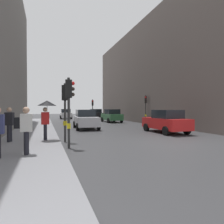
# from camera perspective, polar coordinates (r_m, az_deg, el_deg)

# --- Properties ---
(ground_plane) EXTENTS (120.00, 120.00, 0.00)m
(ground_plane) POSITION_cam_1_polar(r_m,az_deg,el_deg) (10.94, 15.92, -8.83)
(ground_plane) COLOR #38383A
(sidewalk_kerb) EXTENTS (3.13, 40.00, 0.16)m
(sidewalk_kerb) POSITION_cam_1_polar(r_m,az_deg,el_deg) (14.95, -22.20, -5.90)
(sidewalk_kerb) COLOR gray
(sidewalk_kerb) RESTS_ON ground
(building_facade_right) EXTENTS (12.00, 29.79, 13.08)m
(building_facade_right) POSITION_cam_1_polar(r_m,az_deg,el_deg) (30.74, 16.41, 9.75)
(building_facade_right) COLOR #5B514C
(building_facade_right) RESTS_ON ground
(traffic_light_near_left) EXTENTS (0.44, 0.26, 3.31)m
(traffic_light_near_left) POSITION_cam_1_polar(r_m,az_deg,el_deg) (9.30, -12.44, 3.56)
(traffic_light_near_left) COLOR #2D2D2D
(traffic_light_near_left) RESTS_ON ground
(traffic_light_mid_street) EXTENTS (0.34, 0.45, 3.44)m
(traffic_light_mid_street) POSITION_cam_1_polar(r_m,az_deg,el_deg) (23.39, 9.85, 2.27)
(traffic_light_mid_street) COLOR #2D2D2D
(traffic_light_mid_street) RESTS_ON ground
(traffic_light_far_median) EXTENTS (0.25, 0.43, 3.25)m
(traffic_light_far_median) POSITION_cam_1_polar(r_m,az_deg,el_deg) (29.94, -5.72, 1.76)
(traffic_light_far_median) COLOR #2D2D2D
(traffic_light_far_median) RESTS_ON ground
(traffic_light_near_right) EXTENTS (0.45, 0.34, 3.26)m
(traffic_light_near_right) POSITION_cam_1_polar(r_m,az_deg,el_deg) (11.04, -13.51, 2.98)
(traffic_light_near_right) COLOR #2D2D2D
(traffic_light_near_right) RESTS_ON ground
(car_red_sedan) EXTENTS (2.03, 4.21, 1.76)m
(car_red_sedan) POSITION_cam_1_polar(r_m,az_deg,el_deg) (15.47, 15.53, -2.66)
(car_red_sedan) COLOR red
(car_red_sedan) RESTS_ON ground
(car_dark_suv) EXTENTS (2.19, 4.29, 1.76)m
(car_dark_suv) POSITION_cam_1_polar(r_m,az_deg,el_deg) (34.65, -4.90, -0.59)
(car_dark_suv) COLOR black
(car_dark_suv) RESTS_ON ground
(car_silver_hatchback) EXTENTS (2.18, 4.28, 1.76)m
(car_silver_hatchback) POSITION_cam_1_polar(r_m,az_deg,el_deg) (17.96, -7.72, -2.12)
(car_silver_hatchback) COLOR #BCBCC1
(car_silver_hatchback) RESTS_ON ground
(car_white_compact) EXTENTS (2.13, 4.26, 1.76)m
(car_white_compact) POSITION_cam_1_polar(r_m,az_deg,el_deg) (36.37, -13.42, -0.54)
(car_white_compact) COLOR silver
(car_white_compact) RESTS_ON ground
(car_green_estate) EXTENTS (2.08, 4.23, 1.76)m
(car_green_estate) POSITION_cam_1_polar(r_m,az_deg,el_deg) (26.34, -0.09, -1.11)
(car_green_estate) COLOR #2D6038
(car_green_estate) RESTS_ON ground
(pedestrian_with_umbrella) EXTENTS (1.00, 1.00, 2.14)m
(pedestrian_with_umbrella) POSITION_cam_1_polar(r_m,az_deg,el_deg) (11.09, -18.69, 0.84)
(pedestrian_with_umbrella) COLOR black
(pedestrian_with_umbrella) RESTS_ON sidewalk_kerb
(pedestrian_with_black_backpack) EXTENTS (0.61, 0.36, 1.77)m
(pedestrian_with_black_backpack) POSITION_cam_1_polar(r_m,az_deg,el_deg) (7.92, -24.19, -4.17)
(pedestrian_with_black_backpack) COLOR black
(pedestrian_with_black_backpack) RESTS_ON sidewalk_kerb
(pedestrian_in_dark_coat) EXTENTS (0.46, 0.36, 1.77)m
(pedestrian_in_dark_coat) POSITION_cam_1_polar(r_m,az_deg,el_deg) (11.24, -27.90, -2.84)
(pedestrian_in_dark_coat) COLOR black
(pedestrian_in_dark_coat) RESTS_ON sidewalk_kerb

